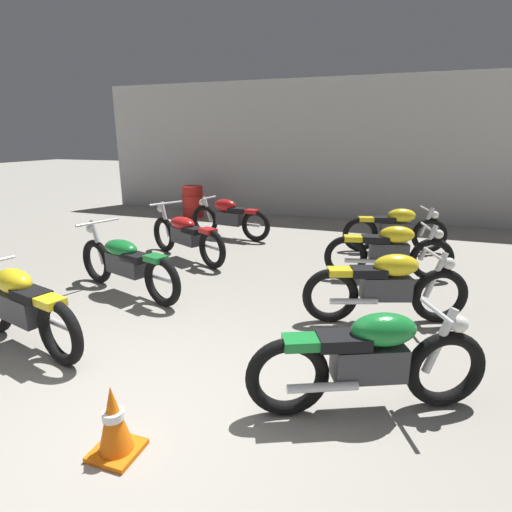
# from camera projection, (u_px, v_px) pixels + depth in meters

# --- Properties ---
(ground_plane) EXTENTS (60.00, 60.00, 0.00)m
(ground_plane) POSITION_uv_depth(u_px,v_px,m) (125.00, 427.00, 3.19)
(ground_plane) COLOR gray
(back_wall) EXTENTS (13.45, 0.24, 3.60)m
(back_wall) POSITION_uv_depth(u_px,v_px,m) (333.00, 150.00, 10.92)
(back_wall) COLOR #BCBAB7
(back_wall) RESTS_ON ground
(motorcycle_left_row_0) EXTENTS (1.94, 0.66, 0.88)m
(motorcycle_left_row_0) POSITION_uv_depth(u_px,v_px,m) (22.00, 306.00, 4.31)
(motorcycle_left_row_0) COLOR black
(motorcycle_left_row_0) RESTS_ON ground
(motorcycle_left_row_1) EXTENTS (2.10, 0.91, 0.97)m
(motorcycle_left_row_1) POSITION_uv_depth(u_px,v_px,m) (126.00, 263.00, 5.80)
(motorcycle_left_row_1) COLOR black
(motorcycle_left_row_1) RESTS_ON ground
(motorcycle_left_row_2) EXTENTS (1.99, 1.12, 0.97)m
(motorcycle_left_row_2) POSITION_uv_depth(u_px,v_px,m) (186.00, 235.00, 7.44)
(motorcycle_left_row_2) COLOR black
(motorcycle_left_row_2) RESTS_ON ground
(motorcycle_left_row_3) EXTENTS (1.96, 0.52, 0.88)m
(motorcycle_left_row_3) POSITION_uv_depth(u_px,v_px,m) (229.00, 217.00, 9.01)
(motorcycle_left_row_3) COLOR black
(motorcycle_left_row_3) RESTS_ON ground
(motorcycle_right_row_0) EXTENTS (1.84, 0.92, 0.88)m
(motorcycle_right_row_0) POSITION_uv_depth(u_px,v_px,m) (370.00, 359.00, 3.28)
(motorcycle_right_row_0) COLOR black
(motorcycle_right_row_0) RESTS_ON ground
(motorcycle_right_row_1) EXTENTS (1.89, 0.78, 0.88)m
(motorcycle_right_row_1) POSITION_uv_depth(u_px,v_px,m) (387.00, 286.00, 4.88)
(motorcycle_right_row_1) COLOR black
(motorcycle_right_row_1) RESTS_ON ground
(motorcycle_right_row_2) EXTENTS (1.94, 0.67, 0.88)m
(motorcycle_right_row_2) POSITION_uv_depth(u_px,v_px,m) (389.00, 250.00, 6.39)
(motorcycle_right_row_2) COLOR black
(motorcycle_right_row_2) RESTS_ON ground
(motorcycle_right_row_3) EXTENTS (1.93, 0.70, 0.88)m
(motorcycle_right_row_3) POSITION_uv_depth(u_px,v_px,m) (396.00, 229.00, 7.90)
(motorcycle_right_row_3) COLOR black
(motorcycle_right_row_3) RESTS_ON ground
(oil_drum) EXTENTS (0.59, 0.59, 0.85)m
(oil_drum) POSITION_uv_depth(u_px,v_px,m) (193.00, 202.00, 11.38)
(oil_drum) COLOR red
(oil_drum) RESTS_ON ground
(traffic_cone) EXTENTS (0.32, 0.32, 0.54)m
(traffic_cone) POSITION_uv_depth(u_px,v_px,m) (114.00, 422.00, 2.86)
(traffic_cone) COLOR orange
(traffic_cone) RESTS_ON ground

